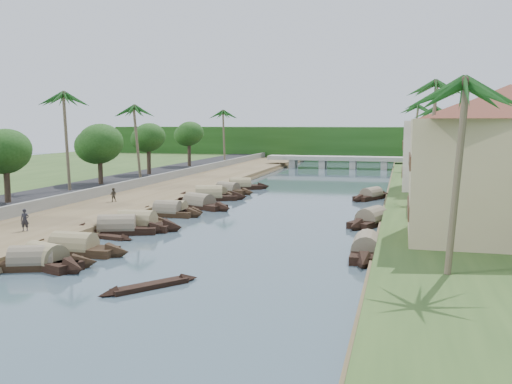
% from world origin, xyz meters
% --- Properties ---
extents(ground, '(220.00, 220.00, 0.00)m').
position_xyz_m(ground, '(0.00, 0.00, 0.00)').
color(ground, '#3D505B').
rests_on(ground, ground).
extents(left_bank, '(10.00, 180.00, 0.80)m').
position_xyz_m(left_bank, '(-16.00, 20.00, 0.40)').
color(left_bank, brown).
rests_on(left_bank, ground).
extents(right_bank, '(16.00, 180.00, 1.20)m').
position_xyz_m(right_bank, '(19.00, 20.00, 0.60)').
color(right_bank, '#2A461C').
rests_on(right_bank, ground).
extents(road, '(8.00, 180.00, 1.40)m').
position_xyz_m(road, '(-24.50, 20.00, 0.70)').
color(road, black).
rests_on(road, ground).
extents(retaining_wall, '(0.40, 180.00, 1.10)m').
position_xyz_m(retaining_wall, '(-20.20, 20.00, 1.35)').
color(retaining_wall, slate).
rests_on(retaining_wall, left_bank).
extents(treeline, '(120.00, 14.00, 8.00)m').
position_xyz_m(treeline, '(0.00, 100.00, 4.00)').
color(treeline, '#173B10').
rests_on(treeline, ground).
extents(bridge, '(28.00, 4.00, 2.40)m').
position_xyz_m(bridge, '(0.00, 72.00, 1.72)').
color(bridge, gray).
rests_on(bridge, ground).
extents(building_near, '(14.85, 14.85, 10.20)m').
position_xyz_m(building_near, '(18.99, -2.00, 6.38)').
color(building_near, tan).
rests_on(building_near, right_bank).
extents(building_mid, '(14.11, 14.11, 9.70)m').
position_xyz_m(building_mid, '(19.99, 14.00, 6.13)').
color(building_mid, '#D6A497').
rests_on(building_mid, right_bank).
extents(building_far, '(15.59, 15.59, 10.20)m').
position_xyz_m(building_far, '(18.99, 28.00, 6.38)').
color(building_far, silver).
rests_on(building_far, right_bank).
extents(building_distant, '(12.62, 12.62, 9.20)m').
position_xyz_m(building_distant, '(19.99, 48.00, 5.88)').
color(building_distant, tan).
rests_on(building_distant, right_bank).
extents(sampan_0, '(7.99, 4.26, 2.10)m').
position_xyz_m(sampan_0, '(-9.36, -11.95, 0.41)').
color(sampan_0, black).
rests_on(sampan_0, ground).
extents(sampan_1, '(7.46, 4.06, 2.19)m').
position_xyz_m(sampan_1, '(-8.95, -11.33, 0.42)').
color(sampan_1, black).
rests_on(sampan_1, ground).
extents(sampan_2, '(8.49, 1.98, 2.24)m').
position_xyz_m(sampan_2, '(-9.16, -7.76, 0.42)').
color(sampan_2, black).
rests_on(sampan_2, ground).
extents(sampan_3, '(8.75, 4.76, 2.32)m').
position_xyz_m(sampan_3, '(-9.79, -0.46, 0.42)').
color(sampan_3, black).
rests_on(sampan_3, ground).
extents(sampan_4, '(7.27, 3.90, 2.06)m').
position_xyz_m(sampan_4, '(-10.05, 2.77, 0.41)').
color(sampan_4, black).
rests_on(sampan_4, ground).
extents(sampan_5, '(8.06, 2.48, 2.51)m').
position_xyz_m(sampan_5, '(-8.88, 1.52, 0.42)').
color(sampan_5, black).
rests_on(sampan_5, ground).
extents(sampan_6, '(7.34, 2.04, 2.19)m').
position_xyz_m(sampan_6, '(-9.36, 8.85, 0.42)').
color(sampan_6, black).
rests_on(sampan_6, ground).
extents(sampan_7, '(6.51, 1.66, 1.79)m').
position_xyz_m(sampan_7, '(-9.50, 9.15, 0.40)').
color(sampan_7, black).
rests_on(sampan_7, ground).
extents(sampan_8, '(6.14, 1.80, 1.94)m').
position_xyz_m(sampan_8, '(-9.05, 9.99, 0.41)').
color(sampan_8, black).
rests_on(sampan_8, ground).
extents(sampan_9, '(9.03, 5.60, 2.31)m').
position_xyz_m(sampan_9, '(-8.26, 14.62, 0.42)').
color(sampan_9, black).
rests_on(sampan_9, ground).
extents(sampan_10, '(6.38, 4.30, 1.85)m').
position_xyz_m(sampan_10, '(-9.22, 23.40, 0.40)').
color(sampan_10, black).
rests_on(sampan_10, ground).
extents(sampan_11, '(9.29, 4.89, 2.57)m').
position_xyz_m(sampan_11, '(-9.32, 20.82, 0.42)').
color(sampan_11, black).
rests_on(sampan_11, ground).
extents(sampan_12, '(8.33, 4.51, 2.02)m').
position_xyz_m(sampan_12, '(-9.18, 27.80, 0.41)').
color(sampan_12, black).
rests_on(sampan_12, ground).
extents(sampan_13, '(8.34, 4.68, 2.26)m').
position_xyz_m(sampan_13, '(-8.86, 32.41, 0.42)').
color(sampan_13, black).
rests_on(sampan_13, ground).
extents(sampan_14, '(2.00, 9.17, 2.21)m').
position_xyz_m(sampan_14, '(10.27, -3.01, 0.42)').
color(sampan_14, black).
rests_on(sampan_14, ground).
extents(sampan_15, '(4.72, 8.56, 2.27)m').
position_xyz_m(sampan_15, '(9.99, 8.99, 0.42)').
color(sampan_15, black).
rests_on(sampan_15, ground).
extents(sampan_16, '(4.99, 7.86, 2.00)m').
position_xyz_m(sampan_16, '(9.03, 26.30, 0.41)').
color(sampan_16, black).
rests_on(sampan_16, ground).
extents(canoe_0, '(4.32, 5.28, 0.80)m').
position_xyz_m(canoe_0, '(-0.62, -13.95, 0.10)').
color(canoe_0, black).
rests_on(canoe_0, ground).
extents(canoe_1, '(5.36, 1.85, 0.86)m').
position_xyz_m(canoe_1, '(-9.82, -2.33, 0.10)').
color(canoe_1, black).
rests_on(canoe_1, ground).
extents(canoe_2, '(5.77, 1.53, 0.83)m').
position_xyz_m(canoe_2, '(-10.78, 20.59, 0.10)').
color(canoe_2, black).
rests_on(canoe_2, ground).
extents(palm_0, '(3.20, 3.20, 11.30)m').
position_xyz_m(palm_0, '(15.00, -11.54, 10.72)').
color(palm_0, brown).
rests_on(palm_0, ground).
extents(palm_1, '(3.20, 3.20, 9.79)m').
position_xyz_m(palm_1, '(16.00, 6.51, 9.26)').
color(palm_1, brown).
rests_on(palm_1, ground).
extents(palm_2, '(3.20, 3.20, 13.38)m').
position_xyz_m(palm_2, '(15.00, 19.41, 12.72)').
color(palm_2, brown).
rests_on(palm_2, ground).
extents(palm_3, '(3.20, 3.20, 11.26)m').
position_xyz_m(palm_3, '(16.00, 39.82, 10.69)').
color(palm_3, brown).
rests_on(palm_3, ground).
extents(palm_5, '(3.20, 3.20, 12.33)m').
position_xyz_m(palm_5, '(-24.00, 15.01, 11.91)').
color(palm_5, brown).
rests_on(palm_5, ground).
extents(palm_6, '(3.20, 3.20, 11.26)m').
position_xyz_m(palm_6, '(-22.00, 28.72, 10.88)').
color(palm_6, brown).
rests_on(palm_6, ground).
extents(palm_7, '(3.20, 3.20, 12.16)m').
position_xyz_m(palm_7, '(14.00, 56.78, 11.56)').
color(palm_7, brown).
rests_on(palm_7, ground).
extents(palm_8, '(3.20, 3.20, 11.30)m').
position_xyz_m(palm_8, '(-20.50, 61.99, 10.92)').
color(palm_8, brown).
rests_on(palm_8, ground).
extents(tree_2, '(4.68, 4.68, 6.77)m').
position_xyz_m(tree_2, '(-24.00, 4.65, 6.16)').
color(tree_2, '#433426').
rests_on(tree_2, ground).
extents(tree_3, '(5.54, 5.54, 7.22)m').
position_xyz_m(tree_3, '(-24.00, 22.00, 6.28)').
color(tree_3, '#433426').
rests_on(tree_3, ground).
extents(tree_4, '(4.67, 4.67, 7.31)m').
position_xyz_m(tree_4, '(-24.00, 36.05, 6.69)').
color(tree_4, '#433426').
rests_on(tree_4, ground).
extents(tree_5, '(4.70, 4.70, 7.59)m').
position_xyz_m(tree_5, '(-24.00, 52.58, 6.95)').
color(tree_5, '#433426').
rests_on(tree_5, ground).
extents(tree_6, '(4.99, 4.99, 6.91)m').
position_xyz_m(tree_6, '(24.00, 30.64, 5.98)').
color(tree_6, '#433426').
rests_on(tree_6, ground).
extents(person_near, '(0.72, 0.60, 1.69)m').
position_xyz_m(person_near, '(-15.07, -4.92, 1.65)').
color(person_near, black).
rests_on(person_near, left_bank).
extents(person_far, '(0.84, 0.74, 1.44)m').
position_xyz_m(person_far, '(-16.62, 11.55, 1.52)').
color(person_far, '#383227').
rests_on(person_far, left_bank).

